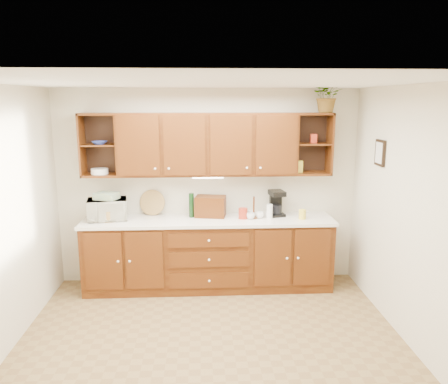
{
  "coord_description": "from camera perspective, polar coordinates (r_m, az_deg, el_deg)",
  "views": [
    {
      "loc": [
        -0.09,
        -4.01,
        2.44
      ],
      "look_at": [
        0.19,
        1.15,
        1.35
      ],
      "focal_mm": 35.0,
      "sensor_mm": 36.0,
      "label": 1
    }
  ],
  "objects": [
    {
      "name": "countertop",
      "position": [
        5.66,
        -2.05,
        -3.73
      ],
      "size": [
        3.24,
        0.64,
        0.04
      ],
      "primitive_type": "cube",
      "color": "silver",
      "rests_on": "base_cabinets"
    },
    {
      "name": "floor",
      "position": [
        4.7,
        -1.63,
        -19.44
      ],
      "size": [
        4.0,
        4.0,
        0.0
      ],
      "primitive_type": "plane",
      "color": "olive",
      "rests_on": "ground"
    },
    {
      "name": "bowl_stack",
      "position": [
        5.73,
        -15.93,
        6.21
      ],
      "size": [
        0.22,
        0.22,
        0.04
      ],
      "primitive_type": "imported",
      "rotation": [
        0.0,
        0.0,
        -0.31
      ],
      "color": "#2A3C9A",
      "rests_on": "upper_cabinets"
    },
    {
      "name": "canister_yellow",
      "position": [
        5.73,
        10.19,
        -2.89
      ],
      "size": [
        0.1,
        0.1,
        0.12
      ],
      "primitive_type": "cylinder",
      "rotation": [
        0.0,
        0.0,
        0.09
      ],
      "color": "yellow",
      "rests_on": "countertop"
    },
    {
      "name": "right_wall",
      "position": [
        4.67,
        23.68,
        -3.32
      ],
      "size": [
        0.0,
        3.5,
        3.5
      ],
      "primitive_type": "plane",
      "rotation": [
        1.57,
        0.0,
        -1.57
      ],
      "color": "beige",
      "rests_on": "floor"
    },
    {
      "name": "framed_picture",
      "position": [
        5.36,
        19.72,
        4.84
      ],
      "size": [
        0.03,
        0.24,
        0.3
      ],
      "primitive_type": "cube",
      "color": "black",
      "rests_on": "right_wall"
    },
    {
      "name": "potted_plant",
      "position": [
        5.77,
        13.38,
        12.15
      ],
      "size": [
        0.4,
        0.35,
        0.42
      ],
      "primitive_type": "imported",
      "rotation": [
        0.0,
        0.0,
        -0.05
      ],
      "color": "#999999",
      "rests_on": "upper_cabinets"
    },
    {
      "name": "ceiling",
      "position": [
        4.02,
        -1.85,
        14.12
      ],
      "size": [
        4.0,
        4.0,
        0.0
      ],
      "primitive_type": "plane",
      "rotation": [
        3.14,
        0.0,
        0.0
      ],
      "color": "white",
      "rests_on": "back_wall"
    },
    {
      "name": "base_cabinets",
      "position": [
        5.82,
        -2.02,
        -8.16
      ],
      "size": [
        3.2,
        0.6,
        0.9
      ],
      "primitive_type": "cube",
      "color": "#391406",
      "rests_on": "floor"
    },
    {
      "name": "bread_box",
      "position": [
        5.74,
        -1.77,
        -1.89
      ],
      "size": [
        0.43,
        0.31,
        0.27
      ],
      "primitive_type": "cube",
      "rotation": [
        0.0,
        0.0,
        -0.18
      ],
      "color": "#391406",
      "rests_on": "countertop"
    },
    {
      "name": "canister_white",
      "position": [
        5.68,
        5.97,
        -2.54
      ],
      "size": [
        0.08,
        0.08,
        0.19
      ],
      "primitive_type": "cylinder",
      "rotation": [
        0.0,
        0.0,
        -0.02
      ],
      "color": "white",
      "rests_on": "countertop"
    },
    {
      "name": "coffee_maker",
      "position": [
        5.84,
        6.87,
        -1.48
      ],
      "size": [
        0.22,
        0.26,
        0.34
      ],
      "rotation": [
        0.0,
        0.0,
        0.18
      ],
      "color": "black",
      "rests_on": "countertop"
    },
    {
      "name": "upper_cabinets",
      "position": [
        5.63,
        -2.06,
        6.27
      ],
      "size": [
        3.2,
        0.33,
        0.8
      ],
      "color": "#391406",
      "rests_on": "back_wall"
    },
    {
      "name": "wicker_basket",
      "position": [
        5.76,
        -14.85,
        -2.92
      ],
      "size": [
        0.28,
        0.28,
        0.14
      ],
      "primitive_type": "cylinder",
      "rotation": [
        0.0,
        0.0,
        -0.18
      ],
      "color": "#A67E45",
      "rests_on": "countertop"
    },
    {
      "name": "towel_stack",
      "position": [
        5.75,
        -15.1,
        -0.49
      ],
      "size": [
        0.33,
        0.29,
        0.08
      ],
      "primitive_type": "cube",
      "rotation": [
        0.0,
        0.0,
        -0.35
      ],
      "color": "#C0C05A",
      "rests_on": "microwave"
    },
    {
      "name": "undercabinet_light",
      "position": [
        5.63,
        -2.11,
        1.93
      ],
      "size": [
        0.4,
        0.05,
        0.02
      ],
      "primitive_type": "cube",
      "color": "white",
      "rests_on": "upper_cabinets"
    },
    {
      "name": "wine_bottle",
      "position": [
        5.72,
        -4.28,
        -1.73
      ],
      "size": [
        0.07,
        0.07,
        0.32
      ],
      "primitive_type": "cylinder",
      "rotation": [
        0.0,
        0.0,
        -0.16
      ],
      "color": "black",
      "rests_on": "countertop"
    },
    {
      "name": "pantry_box_yellow",
      "position": [
        5.77,
        9.74,
        3.28
      ],
      "size": [
        0.1,
        0.09,
        0.15
      ],
      "primitive_type": "cube",
      "rotation": [
        0.0,
        0.0,
        0.37
      ],
      "color": "yellow",
      "rests_on": "upper_cabinets"
    },
    {
      "name": "plate_stack",
      "position": [
        5.8,
        -15.93,
        2.62
      ],
      "size": [
        0.23,
        0.23,
        0.07
      ],
      "primitive_type": "cylinder",
      "rotation": [
        0.0,
        0.0,
        -0.07
      ],
      "color": "white",
      "rests_on": "upper_cabinets"
    },
    {
      "name": "back_wall",
      "position": [
        5.88,
        -2.13,
        0.66
      ],
      "size": [
        4.0,
        0.0,
        4.0
      ],
      "primitive_type": "plane",
      "rotation": [
        1.57,
        0.0,
        0.0
      ],
      "color": "beige",
      "rests_on": "floor"
    },
    {
      "name": "microwave",
      "position": [
        5.79,
        -15.0,
        -2.2
      ],
      "size": [
        0.54,
        0.41,
        0.27
      ],
      "primitive_type": "imported",
      "rotation": [
        0.0,
        0.0,
        0.18
      ],
      "color": "silver",
      "rests_on": "countertop"
    },
    {
      "name": "mug_tree",
      "position": [
        5.7,
        3.9,
        -2.96
      ],
      "size": [
        0.24,
        0.25,
        0.29
      ],
      "rotation": [
        0.0,
        0.0,
        -0.15
      ],
      "color": "#391406",
      "rests_on": "countertop"
    },
    {
      "name": "canister_red",
      "position": [
        5.66,
        2.5,
        -2.81
      ],
      "size": [
        0.14,
        0.14,
        0.14
      ],
      "primitive_type": "cylinder",
      "rotation": [
        0.0,
        0.0,
        0.27
      ],
      "color": "#AA2C18",
      "rests_on": "countertop"
    },
    {
      "name": "woven_tray",
      "position": [
        5.93,
        -9.3,
        -2.86
      ],
      "size": [
        0.35,
        0.15,
        0.34
      ],
      "primitive_type": "cylinder",
      "rotation": [
        1.36,
        0.0,
        -0.17
      ],
      "color": "#A67E45",
      "rests_on": "countertop"
    },
    {
      "name": "pantry_box_red",
      "position": [
        5.8,
        11.61,
        6.85
      ],
      "size": [
        0.08,
        0.07,
        0.12
      ],
      "primitive_type": "cube",
      "rotation": [
        0.0,
        0.0,
        -0.02
      ],
      "color": "#AA2C18",
      "rests_on": "upper_cabinets"
    }
  ]
}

